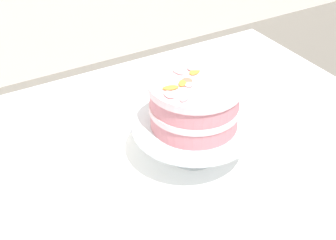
{
  "coord_description": "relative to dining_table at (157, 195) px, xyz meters",
  "views": [
    {
      "loc": [
        -0.43,
        -0.81,
        1.5
      ],
      "look_at": [
        0.04,
        -0.01,
        0.86
      ],
      "focal_mm": 52.21,
      "sensor_mm": 36.0,
      "label": 1
    }
  ],
  "objects": [
    {
      "name": "dining_table",
      "position": [
        0.0,
        0.0,
        0.0
      ],
      "size": [
        1.4,
        1.0,
        0.74
      ],
      "color": "white",
      "rests_on": "ground"
    },
    {
      "name": "linen_napkin",
      "position": [
        0.1,
        -0.01,
        0.09
      ],
      "size": [
        0.33,
        0.33,
        0.0
      ],
      "primitive_type": "cube",
      "rotation": [
        0.0,
        0.0,
        -0.04
      ],
      "color": "white",
      "rests_on": "dining_table"
    },
    {
      "name": "cake_stand",
      "position": [
        0.1,
        -0.01,
        0.17
      ],
      "size": [
        0.29,
        0.29,
        0.1
      ],
      "color": "silver",
      "rests_on": "linen_napkin"
    },
    {
      "name": "layer_cake",
      "position": [
        0.1,
        -0.01,
        0.25
      ],
      "size": [
        0.21,
        0.21,
        0.12
      ],
      "color": "#CC7A84",
      "rests_on": "cake_stand"
    }
  ]
}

